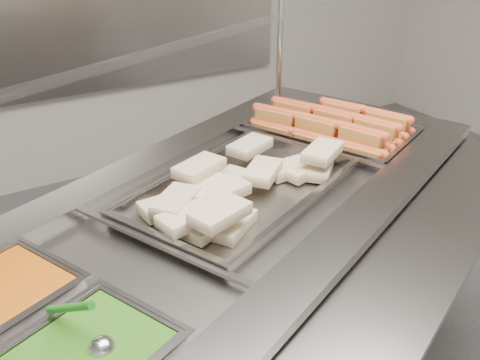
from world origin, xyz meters
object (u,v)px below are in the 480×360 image
steam_counter (231,317)px  serving_spoon (96,342)px  pan_wraps (242,194)px  sneeze_guard (164,54)px  pan_hotdogs (330,138)px

steam_counter → serving_spoon: serving_spoon is taller
pan_wraps → steam_counter: bearing=-156.7°
sneeze_guard → serving_spoon: (-0.43, -0.59, -0.36)m
sneeze_guard → serving_spoon: bearing=-125.8°
steam_counter → pan_wraps: 0.44m
pan_hotdogs → pan_wraps: same height
steam_counter → sneeze_guard: bearing=113.3°
pan_hotdogs → pan_wraps: size_ratio=0.82×
pan_hotdogs → pan_wraps: bearing=-156.7°
pan_wraps → serving_spoon: 0.71m
pan_hotdogs → steam_counter: bearing=-156.7°
steam_counter → pan_wraps: pan_wraps is taller
steam_counter → pan_hotdogs: pan_hotdogs is taller
sneeze_guard → pan_wraps: 0.46m
serving_spoon → steam_counter: bearing=37.0°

